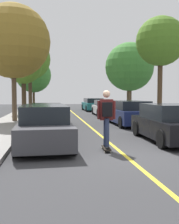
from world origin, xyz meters
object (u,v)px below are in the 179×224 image
(parked_car_right_far, at_px, (105,108))
(skateboarder, at_px, (107,115))
(parked_car_right_nearest, at_px, (170,123))
(street_tree_left_nearest, at_px, (13,41))
(parked_car_left_near, at_px, (46,115))
(skateboard, at_px, (106,148))
(street_tree_right_nearest, at_px, (161,42))
(street_tree_left_near, at_px, (23,66))
(parked_car_left_nearest, at_px, (44,126))
(parked_car_right_farthest, at_px, (93,104))
(parked_car_right_near, at_px, (129,113))
(fire_hydrant, at_px, (162,118))
(street_tree_left_far, at_px, (30,59))
(street_tree_right_near, at_px, (129,67))
(street_tree_left_farthest, at_px, (33,75))

(parked_car_right_far, height_order, skateboarder, skateboarder)
(parked_car_right_nearest, bearing_deg, street_tree_left_nearest, 132.15)
(parked_car_left_near, bearing_deg, skateboard, -73.76)
(parked_car_right_far, relative_size, street_tree_right_nearest, 0.72)
(parked_car_right_nearest, bearing_deg, street_tree_left_near, 116.25)
(parked_car_left_near, bearing_deg, street_tree_left_nearest, 133.87)
(parked_car_left_nearest, relative_size, parked_car_right_farthest, 1.03)
(parked_car_right_nearest, distance_m, parked_car_right_near, 5.38)
(skateboard, bearing_deg, street_tree_left_nearest, 114.11)
(street_tree_right_nearest, bearing_deg, fire_hydrant, -108.12)
(street_tree_left_far, relative_size, street_tree_right_near, 1.32)
(street_tree_left_far, distance_m, street_tree_right_near, 12.60)
(street_tree_right_nearest, xyz_separation_m, fire_hydrant, (-0.48, -1.48, -4.41))
(parked_car_left_near, height_order, street_tree_right_nearest, street_tree_right_nearest)
(street_tree_right_near, bearing_deg, street_tree_left_nearest, -152.02)
(street_tree_left_near, xyz_separation_m, street_tree_left_far, (0.00, 7.37, 1.46))
(parked_car_right_near, distance_m, street_tree_left_farthest, 23.28)
(parked_car_right_far, bearing_deg, street_tree_left_nearest, -144.41)
(parked_car_right_nearest, xyz_separation_m, parked_car_right_near, (0.00, 5.38, 0.02))
(street_tree_left_farthest, bearing_deg, parked_car_right_near, -72.95)
(parked_car_right_far, distance_m, parked_car_right_farthest, 6.61)
(parked_car_left_near, relative_size, fire_hydrant, 5.91)
(street_tree_left_near, distance_m, skateboard, 16.11)
(street_tree_left_near, height_order, skateboard, street_tree_left_near)
(street_tree_left_nearest, distance_m, street_tree_right_nearest, 8.89)
(parked_car_left_nearest, relative_size, skateboard, 5.53)
(parked_car_right_near, bearing_deg, skateboard, -112.31)
(street_tree_left_near, relative_size, skateboarder, 3.09)
(parked_car_right_near, xyz_separation_m, street_tree_left_nearest, (-6.74, 2.07, 4.30))
(street_tree_left_farthest, bearing_deg, parked_car_right_nearest, -76.16)
(street_tree_left_near, relative_size, street_tree_left_farthest, 0.86)
(parked_car_right_far, height_order, street_tree_right_near, street_tree_right_near)
(street_tree_left_near, height_order, street_tree_left_farthest, street_tree_left_farthest)
(fire_hydrant, bearing_deg, parked_car_right_near, 143.25)
(parked_car_left_nearest, distance_m, parked_car_right_near, 7.37)
(parked_car_right_farthest, height_order, skateboard, parked_car_right_farthest)
(parked_car_right_near, height_order, skateboarder, skateboarder)
(skateboard, bearing_deg, parked_car_right_far, 78.50)
(fire_hydrant, bearing_deg, parked_car_right_farthest, 95.85)
(parked_car_right_farthest, xyz_separation_m, fire_hydrant, (1.50, -14.63, -0.19))
(street_tree_left_near, bearing_deg, street_tree_left_farthest, 90.00)
(street_tree_left_nearest, distance_m, street_tree_left_far, 13.60)
(street_tree_left_near, xyz_separation_m, skateboarder, (3.96, -15.10, -3.02))
(parked_car_right_nearest, relative_size, street_tree_right_near, 0.71)
(parked_car_right_nearest, xyz_separation_m, street_tree_left_nearest, (-6.74, 7.45, 4.32))
(fire_hydrant, bearing_deg, street_tree_left_far, 116.16)
(street_tree_left_near, relative_size, street_tree_right_near, 0.95)
(parked_car_right_farthest, height_order, street_tree_left_near, street_tree_left_near)
(parked_car_right_far, relative_size, parked_car_right_farthest, 0.99)
(street_tree_right_nearest, xyz_separation_m, skateboard, (-4.76, -7.13, -4.80))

